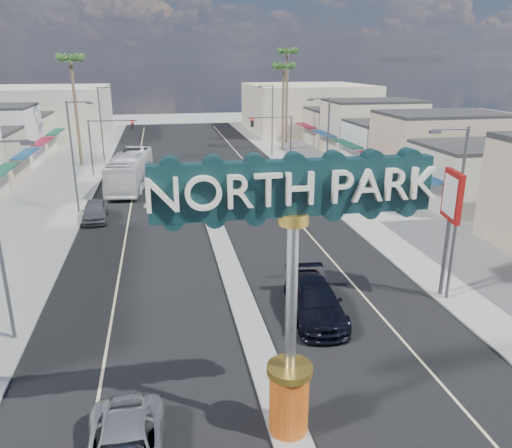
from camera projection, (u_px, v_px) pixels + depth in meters
name	position (u px, v px, depth m)	size (l,w,h in m)	color
ground	(208.00, 206.00, 42.96)	(160.00, 160.00, 0.00)	gray
road	(208.00, 206.00, 42.95)	(20.00, 120.00, 0.01)	black
median_island	(235.00, 283.00, 28.00)	(1.30, 30.00, 0.16)	gray
sidewalk_left	(35.00, 215.00, 40.44)	(8.00, 120.00, 0.12)	gray
sidewalk_right	(361.00, 198.00, 45.44)	(8.00, 120.00, 0.12)	gray
storefront_row_right	(400.00, 141.00, 58.44)	(12.00, 42.00, 6.00)	#B7B29E
backdrop_far_left	(42.00, 113.00, 79.76)	(20.00, 20.00, 8.00)	#B7B29E
backdrop_far_right	(307.00, 108.00, 87.63)	(20.00, 20.00, 8.00)	beige
gateway_sign	(292.00, 271.00, 14.96)	(8.20, 1.50, 9.15)	#D94110
traffic_signal_left	(107.00, 136.00, 53.04)	(5.09, 0.45, 6.00)	#47474C
traffic_signal_right	(276.00, 132.00, 56.32)	(5.09, 0.45, 6.00)	#47474C
streetlight_l_near	(1.00, 233.00, 20.85)	(2.03, 0.22, 9.00)	#47474C
streetlight_l_mid	(74.00, 152.00, 39.51)	(2.03, 0.22, 9.00)	#47474C
streetlight_l_far	(102.00, 120.00, 60.04)	(2.03, 0.22, 9.00)	#47474C
streetlight_r_near	(455.00, 207.00, 24.58)	(2.03, 0.22, 9.00)	#47474C
streetlight_r_mid	(326.00, 144.00, 43.24)	(2.03, 0.22, 9.00)	#47474C
streetlight_r_far	(271.00, 117.00, 63.77)	(2.03, 0.22, 9.00)	#47474C
palm_left_far	(71.00, 65.00, 55.70)	(2.60, 2.60, 13.10)	brown
palm_right_mid	(284.00, 71.00, 66.23)	(2.60, 2.60, 12.10)	brown
palm_right_far	(287.00, 57.00, 71.63)	(2.60, 2.60, 14.10)	brown
suv_right	(315.00, 301.00, 24.22)	(2.37, 5.83, 1.69)	black
car_parked_left	(95.00, 210.00, 39.00)	(1.85, 4.60, 1.57)	#5B5A5F
car_parked_right	(259.00, 182.00, 48.16)	(1.62, 4.65, 1.53)	silver
city_bus	(130.00, 170.00, 48.89)	(2.85, 12.20, 3.40)	silver
bank_pylon_sign	(451.00, 203.00, 24.97)	(0.65, 2.09, 6.66)	#47474C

